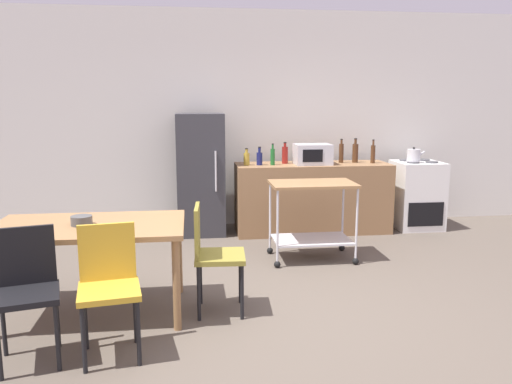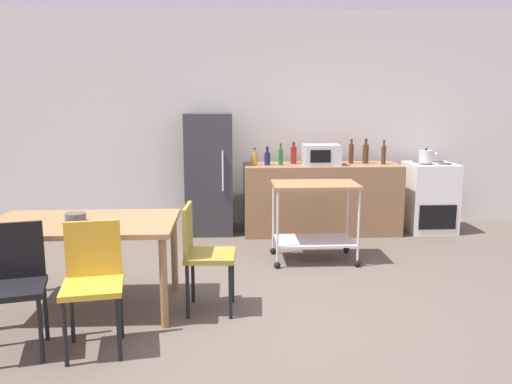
{
  "view_description": "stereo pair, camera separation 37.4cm",
  "coord_description": "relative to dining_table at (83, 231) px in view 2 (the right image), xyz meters",
  "views": [
    {
      "loc": [
        -0.67,
        -3.88,
        1.73
      ],
      "look_at": [
        -0.02,
        1.2,
        0.8
      ],
      "focal_mm": 36.1,
      "sensor_mm": 36.0,
      "label": 1
    },
    {
      "loc": [
        -0.3,
        -3.92,
        1.73
      ],
      "look_at": [
        -0.02,
        1.2,
        0.8
      ],
      "focal_mm": 36.1,
      "sensor_mm": 36.0,
      "label": 2
    }
  ],
  "objects": [
    {
      "name": "chair_black",
      "position": [
        -0.28,
        -0.71,
        -0.15
      ],
      "size": [
        0.48,
        0.48,
        0.89
      ],
      "rotation": [
        0.0,
        0.0,
        0.24
      ],
      "color": "black",
      "rests_on": "ground_plane"
    },
    {
      "name": "refrigerator",
      "position": [
        0.94,
        2.48,
        0.1
      ],
      "size": [
        0.6,
        0.63,
        1.55
      ],
      "color": "#333338",
      "rests_on": "ground_plane"
    },
    {
      "name": "fruit_bowl",
      "position": [
        -0.05,
        -0.02,
        0.12
      ],
      "size": [
        0.17,
        0.17,
        0.07
      ],
      "primitive_type": "cylinder",
      "color": "#4C4C4C",
      "rests_on": "dining_table"
    },
    {
      "name": "kettle",
      "position": [
        3.72,
        2.3,
        0.33
      ],
      "size": [
        0.24,
        0.17,
        0.19
      ],
      "color": "silver",
      "rests_on": "stove_oven"
    },
    {
      "name": "back_wall",
      "position": [
        1.49,
        2.98,
        0.78
      ],
      "size": [
        8.4,
        0.12,
        2.9
      ],
      "primitive_type": "cube",
      "color": "silver",
      "rests_on": "ground_plane"
    },
    {
      "name": "bottle_soy_sauce",
      "position": [
        2.03,
        2.45,
        0.35
      ],
      "size": [
        0.08,
        0.08,
        0.28
      ],
      "color": "maroon",
      "rests_on": "kitchen_counter"
    },
    {
      "name": "bottle_olive_oil",
      "position": [
        3.18,
        2.35,
        0.36
      ],
      "size": [
        0.06,
        0.06,
        0.31
      ],
      "color": "#4C2D19",
      "rests_on": "kitchen_counter"
    },
    {
      "name": "bottle_soda",
      "position": [
        1.52,
        2.34,
        0.32
      ],
      "size": [
        0.08,
        0.08,
        0.22
      ],
      "color": "gold",
      "rests_on": "kitchen_counter"
    },
    {
      "name": "dining_table",
      "position": [
        0.0,
        0.0,
        0.0
      ],
      "size": [
        1.5,
        0.9,
        0.75
      ],
      "color": "olive",
      "rests_on": "ground_plane"
    },
    {
      "name": "bottle_sesame_oil",
      "position": [
        2.97,
        2.44,
        0.36
      ],
      "size": [
        0.08,
        0.08,
        0.32
      ],
      "color": "#4C2D19",
      "rests_on": "kitchen_counter"
    },
    {
      "name": "kitchen_counter",
      "position": [
        2.39,
        2.38,
        -0.22
      ],
      "size": [
        2.0,
        0.64,
        0.9
      ],
      "primitive_type": "cube",
      "color": "olive",
      "rests_on": "ground_plane"
    },
    {
      "name": "stove_oven",
      "position": [
        3.84,
        2.4,
        -0.22
      ],
      "size": [
        0.6,
        0.61,
        0.92
      ],
      "color": "white",
      "rests_on": "ground_plane"
    },
    {
      "name": "chair_olive",
      "position": [
        0.97,
        -0.08,
        -0.15
      ],
      "size": [
        0.42,
        0.42,
        0.89
      ],
      "rotation": [
        0.0,
        0.0,
        1.51
      ],
      "color": "olive",
      "rests_on": "ground_plane"
    },
    {
      "name": "bottle_vinegar",
      "position": [
        1.68,
        2.33,
        0.32
      ],
      "size": [
        0.07,
        0.07,
        0.23
      ],
      "color": "navy",
      "rests_on": "kitchen_counter"
    },
    {
      "name": "ground_plane",
      "position": [
        1.49,
        -0.22,
        -0.67
      ],
      "size": [
        12.0,
        12.0,
        0.0
      ],
      "primitive_type": "plane",
      "color": "brown"
    },
    {
      "name": "bottle_sparkling_water",
      "position": [
        1.85,
        2.32,
        0.34
      ],
      "size": [
        0.06,
        0.06,
        0.27
      ],
      "color": "#1E6628",
      "rests_on": "kitchen_counter"
    },
    {
      "name": "chair_mustard",
      "position": [
        0.25,
        -0.69,
        -0.15
      ],
      "size": [
        0.46,
        0.46,
        0.89
      ],
      "rotation": [
        0.0,
        0.0,
        0.16
      ],
      "color": "gold",
      "rests_on": "ground_plane"
    },
    {
      "name": "kitchen_cart",
      "position": [
        2.1,
        1.2,
        -0.1
      ],
      "size": [
        0.91,
        0.57,
        0.85
      ],
      "color": "olive",
      "rests_on": "ground_plane"
    },
    {
      "name": "microwave",
      "position": [
        2.37,
        2.32,
        0.36
      ],
      "size": [
        0.46,
        0.35,
        0.26
      ],
      "color": "silver",
      "rests_on": "kitchen_counter"
    },
    {
      "name": "bottle_hot_sauce",
      "position": [
        2.78,
        2.45,
        0.36
      ],
      "size": [
        0.06,
        0.06,
        0.31
      ],
      "color": "#4C2D19",
      "rests_on": "kitchen_counter"
    }
  ]
}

